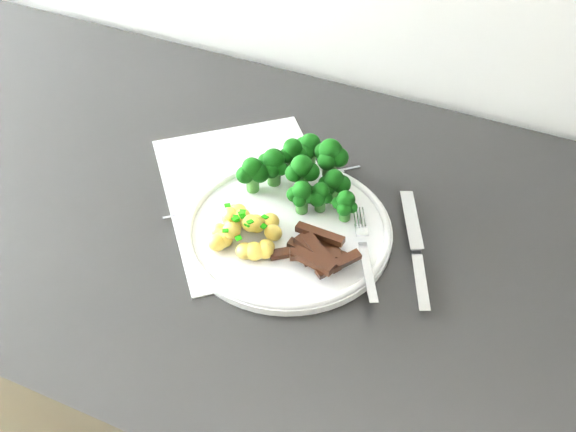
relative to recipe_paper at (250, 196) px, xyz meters
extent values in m
cube|color=white|center=(0.00, 0.00, 0.00)|extent=(0.34, 0.35, 0.00)
cube|color=slate|center=(0.06, 0.07, 0.00)|extent=(0.11, 0.09, 0.00)
cube|color=slate|center=(0.04, 0.05, 0.00)|extent=(0.10, 0.09, 0.00)
cube|color=slate|center=(0.03, 0.03, 0.00)|extent=(0.10, 0.08, 0.00)
cube|color=slate|center=(0.01, 0.02, 0.00)|extent=(0.09, 0.08, 0.00)
cube|color=slate|center=(0.00, 0.00, 0.00)|extent=(0.09, 0.08, 0.00)
cube|color=slate|center=(-0.01, -0.01, 0.00)|extent=(0.09, 0.07, 0.00)
cube|color=slate|center=(-0.03, -0.03, 0.00)|extent=(0.08, 0.07, 0.00)
cube|color=slate|center=(-0.04, -0.05, 0.00)|extent=(0.08, 0.07, 0.00)
cylinder|color=white|center=(0.07, -0.04, 0.00)|extent=(0.25, 0.25, 0.01)
torus|color=white|center=(0.07, -0.04, 0.01)|extent=(0.25, 0.25, 0.01)
cylinder|color=#2A5D20|center=(0.06, 0.02, 0.03)|extent=(0.02, 0.02, 0.02)
sphere|color=black|center=(0.07, 0.02, 0.05)|extent=(0.02, 0.02, 0.02)
sphere|color=black|center=(0.06, 0.03, 0.05)|extent=(0.02, 0.02, 0.02)
sphere|color=black|center=(0.06, 0.01, 0.05)|extent=(0.02, 0.02, 0.02)
sphere|color=black|center=(0.06, 0.02, 0.06)|extent=(0.03, 0.03, 0.03)
cylinder|color=#2A5D20|center=(0.10, 0.03, 0.02)|extent=(0.02, 0.02, 0.02)
sphere|color=black|center=(0.11, 0.03, 0.04)|extent=(0.02, 0.02, 0.02)
sphere|color=black|center=(0.10, 0.04, 0.03)|extent=(0.02, 0.02, 0.02)
sphere|color=black|center=(0.09, 0.02, 0.04)|extent=(0.02, 0.02, 0.02)
sphere|color=black|center=(0.10, 0.02, 0.03)|extent=(0.02, 0.02, 0.02)
sphere|color=black|center=(0.10, 0.03, 0.04)|extent=(0.03, 0.03, 0.03)
cylinder|color=#2A5D20|center=(0.02, 0.03, 0.02)|extent=(0.02, 0.02, 0.02)
sphere|color=black|center=(0.03, 0.02, 0.04)|extent=(0.02, 0.02, 0.02)
sphere|color=black|center=(0.02, 0.04, 0.04)|extent=(0.02, 0.02, 0.02)
sphere|color=black|center=(0.01, 0.03, 0.04)|extent=(0.02, 0.02, 0.02)
sphere|color=black|center=(0.02, 0.02, 0.04)|extent=(0.02, 0.02, 0.02)
sphere|color=black|center=(0.02, 0.03, 0.05)|extent=(0.03, 0.03, 0.03)
cylinder|color=#2A5D20|center=(0.08, 0.06, 0.03)|extent=(0.02, 0.02, 0.02)
sphere|color=black|center=(0.09, 0.06, 0.05)|extent=(0.03, 0.03, 0.03)
sphere|color=black|center=(0.08, 0.07, 0.05)|extent=(0.02, 0.02, 0.02)
sphere|color=black|center=(0.07, 0.06, 0.05)|extent=(0.02, 0.02, 0.02)
sphere|color=black|center=(0.08, 0.05, 0.05)|extent=(0.02, 0.02, 0.02)
sphere|color=black|center=(0.08, 0.06, 0.06)|extent=(0.03, 0.03, 0.03)
cylinder|color=#2A5D20|center=(0.04, 0.05, 0.03)|extent=(0.02, 0.02, 0.02)
sphere|color=black|center=(0.05, 0.05, 0.04)|extent=(0.02, 0.02, 0.02)
sphere|color=black|center=(0.03, 0.06, 0.04)|extent=(0.02, 0.02, 0.02)
sphere|color=black|center=(0.03, 0.04, 0.04)|extent=(0.02, 0.02, 0.02)
sphere|color=black|center=(0.04, 0.05, 0.05)|extent=(0.02, 0.02, 0.02)
cylinder|color=#2A5D20|center=(0.13, 0.00, 0.02)|extent=(0.01, 0.01, 0.02)
sphere|color=black|center=(0.14, 0.00, 0.03)|extent=(0.01, 0.01, 0.01)
sphere|color=black|center=(0.12, 0.01, 0.03)|extent=(0.02, 0.02, 0.02)
sphere|color=black|center=(0.12, 0.00, 0.03)|extent=(0.02, 0.02, 0.02)
sphere|color=black|center=(0.13, -0.01, 0.03)|extent=(0.02, 0.02, 0.02)
sphere|color=black|center=(0.13, 0.00, 0.04)|extent=(0.02, 0.02, 0.02)
cylinder|color=#2A5D20|center=(0.00, 0.00, 0.02)|extent=(0.02, 0.02, 0.02)
sphere|color=black|center=(0.01, 0.01, 0.04)|extent=(0.02, 0.02, 0.02)
sphere|color=black|center=(0.00, 0.01, 0.04)|extent=(0.02, 0.02, 0.02)
sphere|color=black|center=(0.00, 0.00, 0.04)|extent=(0.02, 0.02, 0.02)
sphere|color=black|center=(0.00, 0.00, 0.04)|extent=(0.03, 0.03, 0.03)
cylinder|color=#2A5D20|center=(0.07, -0.01, 0.02)|extent=(0.01, 0.01, 0.02)
sphere|color=black|center=(0.08, -0.01, 0.03)|extent=(0.02, 0.02, 0.02)
sphere|color=black|center=(0.08, 0.00, 0.03)|extent=(0.02, 0.02, 0.02)
sphere|color=black|center=(0.07, -0.01, 0.03)|extent=(0.02, 0.02, 0.02)
sphere|color=black|center=(0.07, -0.02, 0.03)|extent=(0.02, 0.02, 0.02)
sphere|color=black|center=(0.07, -0.01, 0.04)|extent=(0.02, 0.02, 0.02)
cylinder|color=#2A5D20|center=(0.09, 0.01, 0.02)|extent=(0.01, 0.01, 0.02)
sphere|color=black|center=(0.10, 0.00, 0.03)|extent=(0.01, 0.01, 0.01)
sphere|color=black|center=(0.09, 0.01, 0.03)|extent=(0.02, 0.02, 0.02)
sphere|color=black|center=(0.09, 0.01, 0.03)|extent=(0.02, 0.02, 0.02)
sphere|color=black|center=(0.09, 0.00, 0.03)|extent=(0.02, 0.02, 0.02)
sphere|color=black|center=(0.09, 0.01, 0.04)|extent=(0.02, 0.02, 0.02)
cylinder|color=#2A5D20|center=(0.05, 0.08, 0.02)|extent=(0.02, 0.02, 0.02)
sphere|color=black|center=(0.06, 0.08, 0.04)|extent=(0.02, 0.02, 0.02)
sphere|color=black|center=(0.05, 0.09, 0.04)|extent=(0.02, 0.02, 0.02)
sphere|color=black|center=(0.04, 0.08, 0.04)|extent=(0.02, 0.02, 0.02)
sphere|color=black|center=(0.05, 0.07, 0.04)|extent=(0.02, 0.02, 0.02)
sphere|color=black|center=(0.05, 0.08, 0.04)|extent=(0.03, 0.03, 0.03)
ellipsoid|color=#EFCB55|center=(0.05, -0.10, 0.02)|extent=(0.02, 0.02, 0.02)
ellipsoid|color=#EFCB55|center=(0.00, -0.08, 0.02)|extent=(0.02, 0.02, 0.02)
ellipsoid|color=#EFCB55|center=(0.01, -0.07, 0.02)|extent=(0.02, 0.02, 0.02)
ellipsoid|color=#EFCB55|center=(0.01, -0.06, 0.01)|extent=(0.02, 0.02, 0.01)
ellipsoid|color=#EFCB55|center=(0.01, -0.10, 0.02)|extent=(0.02, 0.02, 0.02)
ellipsoid|color=#EFCB55|center=(0.06, -0.08, 0.02)|extent=(0.02, 0.02, 0.02)
ellipsoid|color=#EFCB55|center=(0.00, -0.06, 0.02)|extent=(0.02, 0.02, 0.02)
ellipsoid|color=#EFCB55|center=(0.05, -0.05, 0.02)|extent=(0.02, 0.02, 0.02)
ellipsoid|color=#EFCB55|center=(0.04, -0.06, 0.02)|extent=(0.02, 0.02, 0.02)
ellipsoid|color=#EFCB55|center=(0.01, -0.07, 0.03)|extent=(0.02, 0.02, 0.02)
ellipsoid|color=#EFCB55|center=(0.02, -0.09, 0.03)|extent=(0.02, 0.02, 0.02)
ellipsoid|color=#EFCB55|center=(0.06, -0.06, 0.02)|extent=(0.02, 0.02, 0.02)
ellipsoid|color=#EFCB55|center=(0.02, -0.06, 0.03)|extent=(0.02, 0.02, 0.02)
ellipsoid|color=#EFCB55|center=(0.06, -0.09, 0.02)|extent=(0.02, 0.02, 0.02)
ellipsoid|color=#EFCB55|center=(0.05, -0.10, 0.02)|extent=(0.02, 0.02, 0.02)
ellipsoid|color=#EFCB55|center=(0.02, -0.06, 0.03)|extent=(0.02, 0.02, 0.02)
ellipsoid|color=#EFCB55|center=(0.01, -0.05, 0.02)|extent=(0.02, 0.02, 0.02)
ellipsoid|color=#EFCB55|center=(0.01, -0.10, 0.02)|extent=(0.02, 0.02, 0.02)
ellipsoid|color=#EFCB55|center=(0.04, -0.07, 0.03)|extent=(0.02, 0.02, 0.02)
cube|color=#0C6D02|center=(0.02, -0.08, 0.04)|extent=(0.01, 0.01, 0.00)
cube|color=#0C6D02|center=(0.04, -0.10, 0.03)|extent=(0.01, 0.01, 0.00)
cube|color=#0C6D02|center=(0.02, -0.10, 0.04)|extent=(0.01, 0.01, 0.00)
cube|color=#0C6D02|center=(0.02, -0.08, 0.04)|extent=(0.01, 0.01, 0.00)
cube|color=#0C6D02|center=(0.05, -0.06, 0.04)|extent=(0.01, 0.01, 0.00)
cube|color=#0C6D02|center=(0.04, -0.08, 0.04)|extent=(0.01, 0.01, 0.00)
cube|color=#0C6D02|center=(0.03, -0.07, 0.05)|extent=(0.01, 0.01, 0.00)
cube|color=#0C6D02|center=(0.02, -0.08, 0.04)|extent=(0.01, 0.01, 0.00)
cube|color=#0C6D02|center=(0.04, -0.08, 0.04)|extent=(0.01, 0.01, 0.00)
cube|color=#0C6D02|center=(0.03, -0.07, 0.05)|extent=(0.01, 0.01, 0.00)
cube|color=#0C6D02|center=(0.03, -0.07, 0.04)|extent=(0.01, 0.01, 0.00)
cube|color=#0C6D02|center=(0.06, -0.08, 0.04)|extent=(0.01, 0.01, 0.00)
cube|color=#0C6D02|center=(0.04, -0.07, 0.04)|extent=(0.01, 0.01, 0.00)
cube|color=#0C6D02|center=(0.01, -0.07, 0.04)|extent=(0.01, 0.01, 0.00)
cube|color=black|center=(0.12, -0.06, 0.01)|extent=(0.06, 0.02, 0.01)
cube|color=black|center=(0.09, -0.08, 0.01)|extent=(0.04, 0.04, 0.01)
cube|color=black|center=(0.13, -0.07, 0.01)|extent=(0.04, 0.04, 0.01)
cube|color=black|center=(0.12, -0.06, 0.01)|extent=(0.05, 0.03, 0.01)
cube|color=black|center=(0.11, -0.07, 0.01)|extent=(0.06, 0.02, 0.01)
cube|color=black|center=(0.13, -0.06, 0.01)|extent=(0.05, 0.01, 0.01)
cube|color=black|center=(0.12, -0.07, 0.01)|extent=(0.06, 0.02, 0.01)
cube|color=black|center=(0.12, -0.09, 0.03)|extent=(0.05, 0.03, 0.01)
cube|color=black|center=(0.11, -0.05, 0.02)|extent=(0.06, 0.02, 0.01)
cube|color=black|center=(0.12, -0.07, 0.02)|extent=(0.06, 0.03, 0.01)
cube|color=black|center=(0.12, -0.08, 0.02)|extent=(0.06, 0.04, 0.01)
cube|color=black|center=(0.13, -0.07, 0.02)|extent=(0.06, 0.04, 0.01)
cube|color=black|center=(0.15, -0.08, 0.02)|extent=(0.04, 0.05, 0.01)
cube|color=black|center=(0.12, -0.08, 0.02)|extent=(0.06, 0.05, 0.01)
cube|color=silver|center=(0.18, -0.07, 0.01)|extent=(0.05, 0.09, 0.01)
cube|color=silver|center=(0.16, -0.02, 0.02)|extent=(0.02, 0.03, 0.00)
cylinder|color=silver|center=(0.15, 0.00, 0.02)|extent=(0.02, 0.03, 0.00)
cylinder|color=silver|center=(0.15, 0.00, 0.02)|extent=(0.02, 0.03, 0.00)
cylinder|color=silver|center=(0.14, 0.00, 0.02)|extent=(0.02, 0.03, 0.00)
cylinder|color=silver|center=(0.14, 0.00, 0.02)|extent=(0.02, 0.03, 0.00)
cube|color=silver|center=(0.20, 0.03, 0.01)|extent=(0.06, 0.10, 0.01)
cube|color=silver|center=(0.24, -0.05, 0.00)|extent=(0.05, 0.09, 0.02)
camera|label=1|loc=(0.31, -0.59, 0.61)|focal=44.43mm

